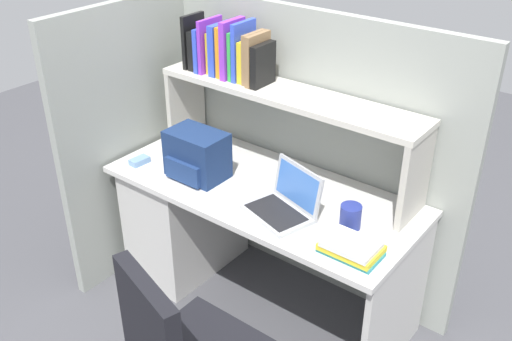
{
  "coord_description": "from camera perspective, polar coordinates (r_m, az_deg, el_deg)",
  "views": [
    {
      "loc": [
        1.5,
        -1.99,
        2.23
      ],
      "look_at": [
        0.0,
        -0.05,
        0.85
      ],
      "focal_mm": 40.85,
      "sensor_mm": 36.0,
      "label": 1
    }
  ],
  "objects": [
    {
      "name": "ground_plane",
      "position": [
        3.35,
        0.54,
        -12.44
      ],
      "size": [
        8.0,
        8.0,
        0.0
      ],
      "primitive_type": "plane",
      "color": "#4C4C51"
    },
    {
      "name": "laptop",
      "position": [
        2.7,
        2.85,
        -3.23
      ],
      "size": [
        0.37,
        0.33,
        0.22
      ],
      "color": "#B7BABF",
      "rests_on": "desk"
    },
    {
      "name": "reference_books_on_shelf",
      "position": [
        3.02,
        -2.66,
        11.54
      ],
      "size": [
        0.49,
        0.19,
        0.3
      ],
      "color": "black",
      "rests_on": "overhead_hutch"
    },
    {
      "name": "desk_book_stack",
      "position": [
        2.48,
        9.3,
        -7.47
      ],
      "size": [
        0.25,
        0.18,
        0.07
      ],
      "color": "teal",
      "rests_on": "desk"
    },
    {
      "name": "snack_canister",
      "position": [
        2.62,
        9.24,
        -4.49
      ],
      "size": [
        0.1,
        0.1,
        0.11
      ],
      "primitive_type": "cylinder",
      "color": "navy",
      "rests_on": "desk"
    },
    {
      "name": "cubicle_partition_left",
      "position": [
        3.38,
        -11.49,
        3.22
      ],
      "size": [
        0.05,
        1.06,
        1.55
      ],
      "primitive_type": "cube",
      "color": "#939991",
      "rests_on": "ground_plane"
    },
    {
      "name": "backpack",
      "position": [
        2.97,
        -5.85,
        1.49
      ],
      "size": [
        0.3,
        0.22,
        0.24
      ],
      "color": "navy",
      "rests_on": "desk"
    },
    {
      "name": "overhead_hutch",
      "position": [
        2.89,
        3.05,
        5.93
      ],
      "size": [
        1.44,
        0.28,
        0.45
      ],
      "color": "#BCB7AC",
      "rests_on": "desk"
    },
    {
      "name": "computer_mouse",
      "position": [
        3.18,
        -11.34,
        0.93
      ],
      "size": [
        0.07,
        0.11,
        0.03
      ],
      "primitive_type": "cube",
      "rotation": [
        0.0,
        0.0,
        -0.07
      ],
      "color": "#7299C6",
      "rests_on": "desk"
    },
    {
      "name": "desk",
      "position": [
        3.3,
        -4.83,
        -4.38
      ],
      "size": [
        1.6,
        0.7,
        0.73
      ],
      "color": "silver",
      "rests_on": "ground_plane"
    },
    {
      "name": "cubicle_partition_rear",
      "position": [
        3.16,
        4.78,
        1.84
      ],
      "size": [
        1.84,
        0.05,
        1.55
      ],
      "primitive_type": "cube",
      "color": "#939991",
      "rests_on": "ground_plane"
    },
    {
      "name": "paper_cup",
      "position": [
        3.22,
        -8.47,
        2.18
      ],
      "size": [
        0.08,
        0.08,
        0.09
      ],
      "primitive_type": "cylinder",
      "color": "white",
      "rests_on": "desk"
    }
  ]
}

